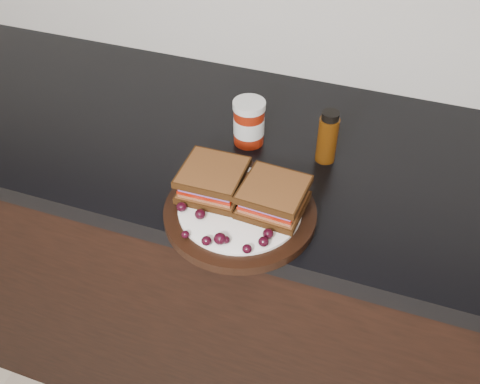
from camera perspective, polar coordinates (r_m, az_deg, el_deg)
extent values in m
cube|color=black|center=(1.52, -4.48, -7.82)|extent=(3.96, 0.58, 0.86)
cube|color=black|center=(1.21, -5.60, 5.92)|extent=(3.98, 0.60, 0.04)
cylinder|color=black|center=(0.98, 0.00, -2.20)|extent=(0.28, 0.28, 0.02)
ellipsoid|color=black|center=(0.96, -6.24, -1.59)|extent=(0.02, 0.02, 0.02)
ellipsoid|color=black|center=(0.95, -4.27, -2.38)|extent=(0.02, 0.02, 0.02)
ellipsoid|color=black|center=(0.92, -5.84, -4.52)|extent=(0.01, 0.01, 0.01)
ellipsoid|color=black|center=(0.90, -3.60, -5.22)|extent=(0.02, 0.02, 0.02)
ellipsoid|color=black|center=(0.90, -2.14, -5.00)|extent=(0.02, 0.02, 0.02)
ellipsoid|color=black|center=(0.90, -1.53, -5.13)|extent=(0.01, 0.01, 0.01)
ellipsoid|color=black|center=(0.89, 0.75, -6.08)|extent=(0.02, 0.02, 0.02)
ellipsoid|color=black|center=(0.90, 2.53, -5.31)|extent=(0.02, 0.02, 0.02)
ellipsoid|color=black|center=(0.91, 3.01, -4.46)|extent=(0.02, 0.02, 0.02)
ellipsoid|color=black|center=(0.94, 2.93, -2.73)|extent=(0.02, 0.02, 0.02)
ellipsoid|color=black|center=(0.96, 4.82, -1.40)|extent=(0.02, 0.02, 0.02)
ellipsoid|color=black|center=(0.98, 3.50, -0.69)|extent=(0.02, 0.02, 0.02)
ellipsoid|color=black|center=(0.99, 4.56, 0.03)|extent=(0.02, 0.02, 0.02)
ellipsoid|color=black|center=(1.02, -2.78, 1.64)|extent=(0.02, 0.02, 0.01)
ellipsoid|color=black|center=(1.00, -3.64, 0.50)|extent=(0.02, 0.02, 0.02)
ellipsoid|color=black|center=(0.97, -3.37, -0.64)|extent=(0.02, 0.02, 0.02)
ellipsoid|color=black|center=(1.01, -1.64, 1.47)|extent=(0.02, 0.02, 0.02)
ellipsoid|color=black|center=(0.99, -2.69, 0.41)|extent=(0.02, 0.02, 0.02)
ellipsoid|color=black|center=(0.98, -5.60, -0.21)|extent=(0.02, 0.02, 0.02)
cylinder|color=maroon|center=(1.13, 0.96, 7.43)|extent=(0.09, 0.09, 0.10)
cylinder|color=#432106|center=(1.09, 9.33, 5.86)|extent=(0.05, 0.05, 0.11)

